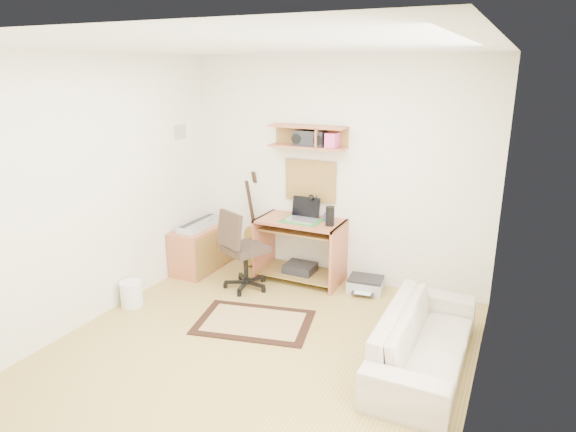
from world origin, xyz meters
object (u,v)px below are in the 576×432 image
at_px(desk, 300,250).
at_px(sofa, 425,331).
at_px(cabinet, 203,247).
at_px(printer, 366,284).
at_px(task_chair, 245,249).

distance_m(desk, sofa, 2.08).
xyz_separation_m(cabinet, printer, (2.07, 0.23, -0.19)).
relative_size(task_chair, printer, 2.42).
distance_m(desk, task_chair, 0.68).
relative_size(desk, task_chair, 1.05).
xyz_separation_m(printer, sofa, (0.89, -1.24, 0.25)).
relative_size(desk, sofa, 0.59).
bearing_deg(task_chair, printer, 47.19).
bearing_deg(task_chair, desk, 70.57).
distance_m(cabinet, sofa, 3.13).
relative_size(task_chair, cabinet, 1.06).
height_order(printer, sofa, sofa).
height_order(cabinet, sofa, sofa).
bearing_deg(desk, task_chair, -134.40).
xyz_separation_m(desk, cabinet, (-1.27, -0.18, -0.10)).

